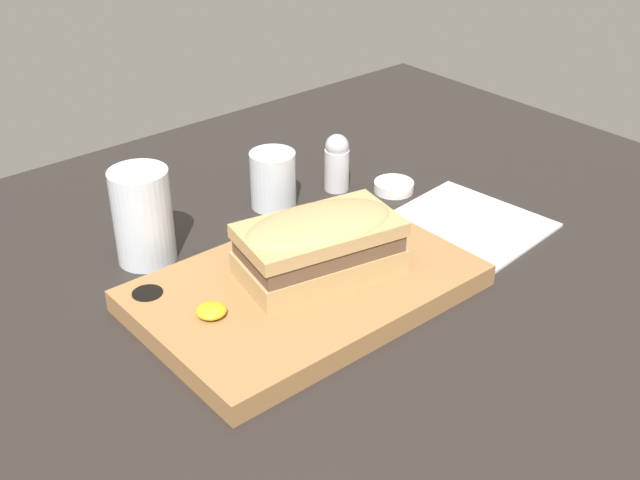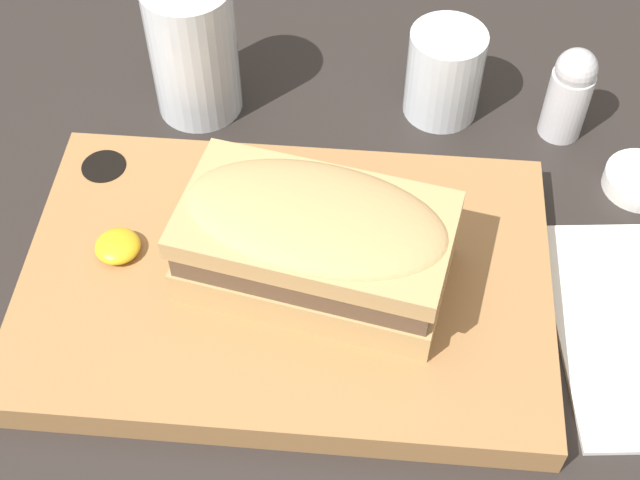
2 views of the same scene
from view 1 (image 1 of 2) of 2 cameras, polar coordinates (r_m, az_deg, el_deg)
dining_table at (r=89.94cm, az=-5.13°, el=-5.20°), size 148.73×98.83×2.00cm
serving_board at (r=89.70cm, az=-1.13°, el=-3.41°), size 36.50×24.07×2.60cm
sandwich at (r=88.08cm, az=-0.05°, el=-0.13°), size 19.13×12.78×7.24cm
mustard_dollop at (r=83.53cm, az=-7.73°, el=-4.99°), size 3.19×3.19×1.27cm
water_glass at (r=97.05cm, az=-12.44°, el=1.26°), size 7.05×7.05×11.74cm
wine_glass at (r=108.02cm, az=-3.35°, el=4.12°), size 6.17×6.17×7.78cm
napkin at (r=106.33cm, az=10.52°, el=1.18°), size 17.94×19.84×0.40cm
salt_shaker at (r=112.06cm, az=1.21°, el=5.58°), size 3.47×3.47×8.25cm
condiment_dish at (r=113.36cm, az=5.27°, el=3.81°), size 5.59×5.59×1.45cm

